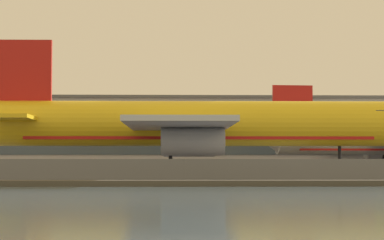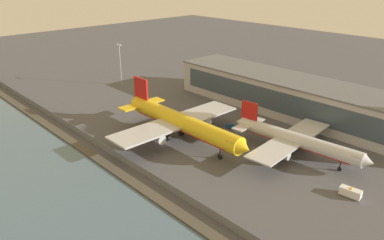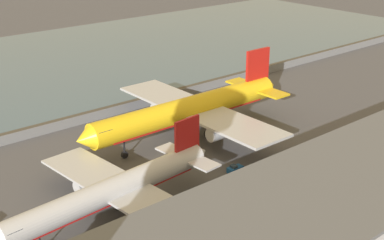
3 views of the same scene
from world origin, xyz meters
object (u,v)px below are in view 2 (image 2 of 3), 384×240
(cargo_jet_yellow, at_px, (180,122))
(apron_light_mast_apron_west, at_px, (120,62))
(ops_van, at_px, (350,192))
(baggage_tug, at_px, (231,126))
(passenger_jet_silver, at_px, (295,140))

(cargo_jet_yellow, relative_size, apron_light_mast_apron_west, 2.79)
(apron_light_mast_apron_west, bearing_deg, ops_van, -5.79)
(ops_van, bearing_deg, baggage_tug, 167.64)
(baggage_tug, bearing_deg, cargo_jet_yellow, -104.79)
(cargo_jet_yellow, distance_m, passenger_jet_silver, 36.51)
(cargo_jet_yellow, relative_size, baggage_tug, 17.04)
(passenger_jet_silver, xyz_separation_m, apron_light_mast_apron_west, (-98.30, 2.99, 6.25))
(cargo_jet_yellow, height_order, passenger_jet_silver, cargo_jet_yellow)
(baggage_tug, relative_size, ops_van, 0.61)
(cargo_jet_yellow, bearing_deg, apron_light_mast_apron_west, 162.40)
(cargo_jet_yellow, relative_size, passenger_jet_silver, 1.26)
(passenger_jet_silver, bearing_deg, baggage_tug, 176.92)
(ops_van, xyz_separation_m, apron_light_mast_apron_west, (-120.41, 12.21, 10.05))
(apron_light_mast_apron_west, bearing_deg, baggage_tug, -1.25)
(passenger_jet_silver, distance_m, apron_light_mast_apron_west, 98.54)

